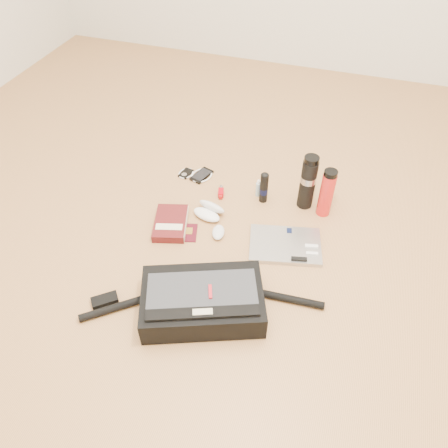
{
  "coord_description": "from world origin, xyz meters",
  "views": [
    {
      "loc": [
        0.4,
        -1.24,
        1.49
      ],
      "look_at": [
        -0.04,
        0.13,
        0.06
      ],
      "focal_mm": 35.0,
      "sensor_mm": 36.0,
      "label": 1
    }
  ],
  "objects_px": {
    "messenger_bag": "(202,301)",
    "laptop": "(285,245)",
    "book": "(171,223)",
    "thermos_red": "(327,193)",
    "thermos_black": "(308,182)"
  },
  "relations": [
    {
      "from": "thermos_red",
      "to": "laptop",
      "type": "bearing_deg",
      "value": -114.13
    },
    {
      "from": "laptop",
      "to": "thermos_black",
      "type": "xyz_separation_m",
      "value": [
        0.03,
        0.31,
        0.14
      ]
    },
    {
      "from": "laptop",
      "to": "thermos_red",
      "type": "distance_m",
      "value": 0.33
    },
    {
      "from": "thermos_red",
      "to": "messenger_bag",
      "type": "bearing_deg",
      "value": -117.15
    },
    {
      "from": "laptop",
      "to": "book",
      "type": "bearing_deg",
      "value": 171.04
    },
    {
      "from": "laptop",
      "to": "book",
      "type": "xyz_separation_m",
      "value": [
        -0.55,
        -0.04,
        0.01
      ]
    },
    {
      "from": "book",
      "to": "thermos_black",
      "type": "height_order",
      "value": "thermos_black"
    },
    {
      "from": "book",
      "to": "thermos_black",
      "type": "xyz_separation_m",
      "value": [
        0.58,
        0.35,
        0.13
      ]
    },
    {
      "from": "book",
      "to": "thermos_red",
      "type": "bearing_deg",
      "value": 9.48
    },
    {
      "from": "book",
      "to": "thermos_black",
      "type": "bearing_deg",
      "value": 15.31
    },
    {
      "from": "messenger_bag",
      "to": "laptop",
      "type": "distance_m",
      "value": 0.51
    },
    {
      "from": "laptop",
      "to": "thermos_red",
      "type": "relative_size",
      "value": 1.42
    },
    {
      "from": "thermos_black",
      "to": "thermos_red",
      "type": "xyz_separation_m",
      "value": [
        0.1,
        -0.03,
        -0.02
      ]
    },
    {
      "from": "book",
      "to": "thermos_red",
      "type": "xyz_separation_m",
      "value": [
        0.68,
        0.32,
        0.11
      ]
    },
    {
      "from": "book",
      "to": "messenger_bag",
      "type": "bearing_deg",
      "value": -68.63
    }
  ]
}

